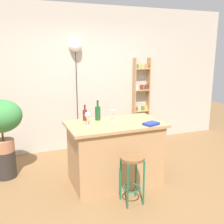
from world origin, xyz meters
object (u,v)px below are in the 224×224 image
plant_stool (5,164)px  wine_glass_left (87,118)px  potted_plant (1,119)px  wine_glass_right (113,113)px  cookbook (151,124)px  bar_stool (132,169)px  wine_glass_center (88,116)px  spice_shelf (141,101)px  bottle_sauce_amber (98,113)px  bottle_soda_blue (85,115)px  pendant_globe_light (75,47)px

plant_stool → wine_glass_left: 1.59m
potted_plant → wine_glass_right: 1.68m
cookbook → bar_stool: bearing=-162.5°
bar_stool → wine_glass_center: bearing=117.5°
potted_plant → cookbook: bearing=-27.4°
wine_glass_left → plant_stool: bearing=146.2°
spice_shelf → plant_stool: 2.95m
plant_stool → bottle_sauce_amber: (1.37, -0.49, 0.82)m
spice_shelf → wine_glass_center: size_ratio=10.98×
plant_stool → bottle_soda_blue: bottle_soda_blue is taller
bottle_sauce_amber → wine_glass_left: 0.36m
bar_stool → cookbook: size_ratio=3.04×
spice_shelf → plant_stool: spice_shelf is taller
spice_shelf → wine_glass_right: bearing=-130.9°
wine_glass_left → pendant_globe_light: (0.24, 1.56, 0.98)m
pendant_globe_light → bottle_soda_blue: bearing=-98.6°
plant_stool → wine_glass_center: bearing=-29.2°
wine_glass_center → pendant_globe_light: bearing=82.0°
spice_shelf → potted_plant: 2.87m
pendant_globe_light → bar_stool: bearing=-85.6°
wine_glass_center → wine_glass_right: bearing=5.3°
wine_glass_center → pendant_globe_light: size_ratio=0.08×
spice_shelf → plant_stool: (-2.76, -0.77, -0.68)m
potted_plant → bottle_sauce_amber: 1.46m
bottle_sauce_amber → bottle_soda_blue: bearing=166.4°
bar_stool → spice_shelf: spice_shelf is taller
bar_stool → wine_glass_right: bearing=87.6°
spice_shelf → bottle_soda_blue: (-1.58, -1.22, 0.12)m
spice_shelf → bottle_sauce_amber: (-1.40, -1.26, 0.14)m
wine_glass_center → pendant_globe_light: 1.76m
spice_shelf → potted_plant: bearing=-164.4°
bottle_soda_blue → wine_glass_center: bearing=-94.7°
bottle_sauce_amber → potted_plant: bearing=160.3°
bar_stool → plant_stool: bar_stool is taller
spice_shelf → potted_plant: size_ratio=2.23×
potted_plant → bottle_soda_blue: size_ratio=3.38×
wine_glass_left → wine_glass_center: bearing=71.5°
plant_stool → potted_plant: potted_plant is taller
pendant_globe_light → potted_plant: bearing=-149.6°
wine_glass_left → pendant_globe_light: size_ratio=0.08×
potted_plant → cookbook: size_ratio=3.85×
plant_stool → cookbook: size_ratio=2.05×
spice_shelf → cookbook: size_ratio=8.58×
spice_shelf → bottle_soda_blue: 2.00m
plant_stool → bottle_soda_blue: 1.49m
bar_stool → pendant_globe_light: pendant_globe_light is taller
bottle_sauce_amber → wine_glass_left: (-0.24, -0.26, 0.00)m
wine_glass_left → wine_glass_right: 0.46m
cookbook → pendant_globe_light: 2.21m
potted_plant → wine_glass_left: size_ratio=4.93×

